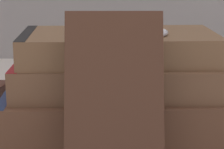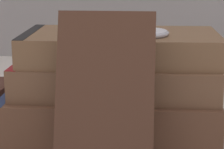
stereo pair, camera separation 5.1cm
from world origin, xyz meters
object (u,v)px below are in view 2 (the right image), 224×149
object	(u,v)px
reading_glasses	(77,94)
book_leaning_front	(105,100)
book_flat_bottom	(106,112)
book_flat_top	(116,47)
pocket_watch	(144,33)
book_flat_middle	(112,75)

from	to	relation	value
reading_glasses	book_leaning_front	bearing A→B (deg)	-70.84
book_flat_bottom	book_flat_top	size ratio (longest dim) A/B	1.09
reading_glasses	pocket_watch	bearing A→B (deg)	-53.65
book_leaning_front	pocket_watch	world-z (taller)	book_leaning_front
book_flat_bottom	book_flat_top	distance (m)	0.08
book_flat_bottom	reading_glasses	bearing A→B (deg)	109.99
reading_glasses	book_flat_top	bearing A→B (deg)	-60.11
book_leaning_front	book_flat_middle	bearing A→B (deg)	91.61
book_flat_middle	book_leaning_front	distance (m)	0.11
book_flat_middle	reading_glasses	xyz separation A→B (m)	(-0.07, 0.14, -0.07)
book_leaning_front	reading_glasses	distance (m)	0.28
book_flat_bottom	book_leaning_front	size ratio (longest dim) A/B	1.61
book_flat_bottom	book_flat_middle	bearing A→B (deg)	48.41
book_flat_middle	book_flat_top	xyz separation A→B (m)	(0.00, -0.00, 0.04)
book_flat_top	pocket_watch	distance (m)	0.04
book_flat_bottom	book_leaning_front	bearing A→B (deg)	-85.93
book_flat_bottom	reading_glasses	distance (m)	0.17
pocket_watch	reading_glasses	world-z (taller)	pocket_watch
book_flat_middle	book_leaning_front	size ratio (longest dim) A/B	1.49
book_flat_middle	pocket_watch	xyz separation A→B (m)	(0.04, -0.02, 0.05)
book_flat_bottom	book_leaning_front	distance (m)	0.12
book_leaning_front	reading_glasses	bearing A→B (deg)	105.26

